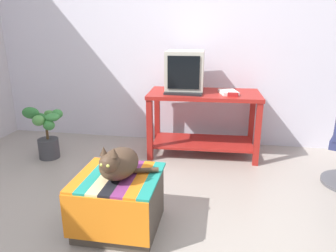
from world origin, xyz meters
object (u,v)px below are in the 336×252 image
(stapler, at_px, (233,95))
(potted_plant, at_px, (47,133))
(keyboard, at_px, (183,93))
(ottoman_with_blanket, at_px, (119,202))
(tv_monitor, at_px, (185,72))
(cat, at_px, (118,163))
(desk, at_px, (204,113))
(book, at_px, (228,92))

(stapler, bearing_deg, potted_plant, 98.21)
(keyboard, relative_size, ottoman_with_blanket, 0.69)
(tv_monitor, bearing_deg, keyboard, -89.68)
(potted_plant, height_order, stapler, stapler)
(tv_monitor, bearing_deg, potted_plant, -164.49)
(potted_plant, bearing_deg, keyboard, 11.08)
(keyboard, xyz_separation_m, stapler, (0.52, -0.02, 0.01))
(tv_monitor, relative_size, potted_plant, 0.75)
(cat, xyz_separation_m, stapler, (0.78, 1.39, 0.21))
(keyboard, height_order, ottoman_with_blanket, keyboard)
(stapler, bearing_deg, ottoman_with_blanket, 150.25)
(tv_monitor, relative_size, stapler, 4.00)
(potted_plant, bearing_deg, desk, 14.36)
(keyboard, distance_m, potted_plant, 1.56)
(cat, height_order, stapler, stapler)
(ottoman_with_blanket, bearing_deg, keyboard, 78.60)
(stapler, bearing_deg, keyboard, 88.69)
(ottoman_with_blanket, distance_m, cat, 0.32)
(keyboard, relative_size, cat, 0.99)
(ottoman_with_blanket, height_order, potted_plant, potted_plant)
(tv_monitor, relative_size, keyboard, 1.10)
(book, distance_m, potted_plant, 2.03)
(tv_monitor, xyz_separation_m, keyboard, (0.01, -0.19, -0.20))
(book, relative_size, ottoman_with_blanket, 0.42)
(tv_monitor, distance_m, potted_plant, 1.66)
(ottoman_with_blanket, bearing_deg, potted_plant, 137.24)
(potted_plant, xyz_separation_m, stapler, (1.98, 0.27, 0.44))
(desk, height_order, keyboard, keyboard)
(potted_plant, bearing_deg, tv_monitor, 18.18)
(book, relative_size, cat, 0.60)
(keyboard, height_order, potted_plant, keyboard)
(desk, xyz_separation_m, potted_plant, (-1.68, -0.43, -0.19))
(ottoman_with_blanket, relative_size, cat, 1.43)
(keyboard, bearing_deg, desk, 36.87)
(ottoman_with_blanket, height_order, stapler, stapler)
(desk, distance_m, cat, 1.62)
(keyboard, xyz_separation_m, potted_plant, (-1.47, -0.29, -0.43))
(tv_monitor, bearing_deg, stapler, -24.10)
(desk, bearing_deg, ottoman_with_blanket, -110.51)
(desk, distance_m, stapler, 0.43)
(book, bearing_deg, tv_monitor, 154.72)
(ottoman_with_blanket, distance_m, potted_plant, 1.62)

